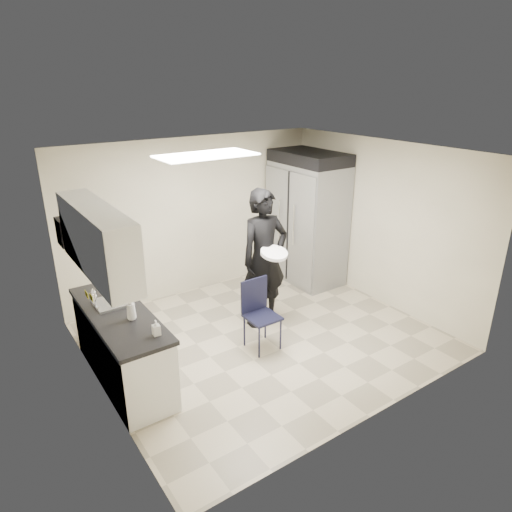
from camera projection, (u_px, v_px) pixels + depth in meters
floor at (264, 337)px, 6.51m from camera, size 4.50×4.50×0.00m
ceiling at (265, 153)px, 5.56m from camera, size 4.50×4.50×0.00m
back_wall at (195, 217)px, 7.56m from camera, size 4.50×0.00×4.50m
left_wall at (92, 295)px, 4.84m from camera, size 0.00×4.00×4.00m
right_wall at (380, 223)px, 7.22m from camera, size 0.00×4.00×4.00m
ceiling_panel at (206, 155)px, 5.56m from camera, size 1.20×0.60×0.02m
lower_counter at (122, 348)px, 5.47m from camera, size 0.60×1.90×0.86m
countertop at (118, 314)px, 5.31m from camera, size 0.64×1.95×0.05m
sink at (113, 306)px, 5.51m from camera, size 0.42×0.40×0.14m
faucet at (95, 300)px, 5.35m from camera, size 0.02×0.02×0.24m
upper_cabinets at (97, 240)px, 4.90m from camera, size 0.35×1.80×0.75m
towel_dispenser at (67, 231)px, 5.82m from camera, size 0.22×0.30×0.35m
notice_sticker_left at (91, 298)px, 4.95m from camera, size 0.00×0.12×0.07m
notice_sticker_right at (87, 294)px, 5.12m from camera, size 0.00×0.12×0.07m
commercial_fridge at (307, 223)px, 8.06m from camera, size 0.80×1.35×2.10m
fridge_compressor at (310, 158)px, 7.64m from camera, size 0.80×1.35×0.20m
folding_chair at (262, 317)px, 6.09m from camera, size 0.42×0.42×0.93m
man_tuxedo at (264, 259)px, 6.55m from camera, size 0.77×0.53×2.04m
bucket_lid at (274, 253)px, 6.29m from camera, size 0.40×0.40×0.05m
soap_bottle_a at (131, 309)px, 5.10m from camera, size 0.14×0.14×0.26m
soap_bottle_b at (156, 328)px, 4.80m from camera, size 0.09×0.09×0.17m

